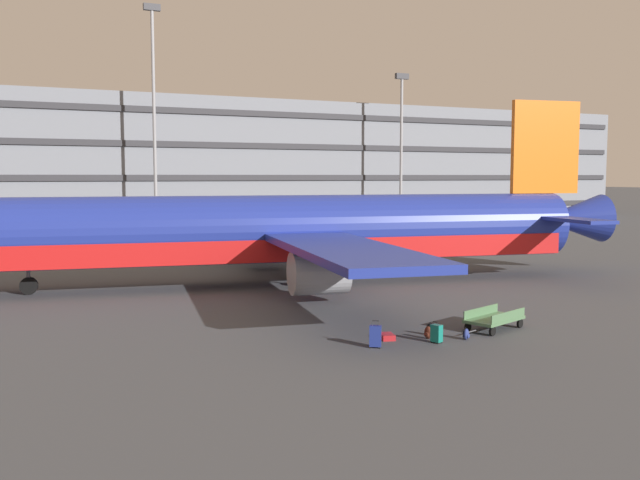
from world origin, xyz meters
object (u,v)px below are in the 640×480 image
(suitcase_silver, at_px, (375,336))
(backpack_laid_flat, at_px, (428,333))
(suitcase_large, at_px, (387,337))
(suitcase_small, at_px, (437,333))
(backpack_teal, at_px, (466,334))
(airliner, at_px, (287,232))
(baggage_cart, at_px, (494,319))
(backpack_scuffed, at_px, (431,329))

(suitcase_silver, bearing_deg, backpack_laid_flat, 8.61)
(suitcase_large, height_order, suitcase_small, suitcase_small)
(suitcase_large, distance_m, backpack_teal, 2.98)
(suitcase_large, bearing_deg, airliner, 82.93)
(airliner, xyz_separation_m, baggage_cart, (2.97, -14.63, -2.53))
(suitcase_large, xyz_separation_m, baggage_cart, (4.74, -0.34, 0.32))
(suitcase_small, height_order, backpack_teal, suitcase_small)
(backpack_scuffed, bearing_deg, backpack_laid_flat, -134.06)
(suitcase_small, distance_m, baggage_cart, 3.51)
(backpack_scuffed, bearing_deg, backpack_teal, -55.37)
(suitcase_silver, height_order, suitcase_large, suitcase_silver)
(suitcase_silver, bearing_deg, backpack_teal, -5.18)
(suitcase_large, distance_m, suitcase_small, 1.88)
(airliner, relative_size, suitcase_small, 50.89)
(airliner, height_order, suitcase_small, airliner)
(suitcase_small, height_order, backpack_laid_flat, suitcase_small)
(suitcase_silver, distance_m, backpack_laid_flat, 2.52)
(baggage_cart, bearing_deg, backpack_scuffed, 175.76)
(backpack_teal, distance_m, backpack_laid_flat, 1.43)
(backpack_laid_flat, bearing_deg, suitcase_silver, -171.39)
(suitcase_large, relative_size, backpack_teal, 1.72)
(suitcase_silver, relative_size, backpack_scuffed, 1.85)
(backpack_scuffed, relative_size, backpack_laid_flat, 1.00)
(suitcase_silver, xyz_separation_m, backpack_laid_flat, (2.49, 0.38, -0.20))
(suitcase_small, xyz_separation_m, backpack_laid_flat, (0.08, 0.69, -0.14))
(backpack_teal, bearing_deg, backpack_scuffed, 124.63)
(suitcase_silver, bearing_deg, airliner, 79.55)
(airliner, xyz_separation_m, suitcase_small, (-0.41, -15.56, -2.59))
(suitcase_large, height_order, backpack_scuffed, backpack_scuffed)
(backpack_teal, xyz_separation_m, backpack_scuffed, (-0.81, 1.17, 0.03))
(airliner, bearing_deg, suitcase_silver, -100.45)
(backpack_scuffed, bearing_deg, suitcase_large, 176.08)
(suitcase_small, relative_size, baggage_cart, 0.24)
(airliner, relative_size, backpack_laid_flat, 78.21)
(airliner, xyz_separation_m, backpack_laid_flat, (-0.33, -14.87, -2.72))
(suitcase_silver, relative_size, suitcase_small, 1.20)
(suitcase_silver, xyz_separation_m, backpack_scuffed, (2.92, 0.83, -0.20))
(suitcase_small, relative_size, backpack_teal, 1.72)
(suitcase_large, bearing_deg, baggage_cart, -4.11)
(airliner, height_order, backpack_teal, airliner)
(backpack_laid_flat, distance_m, baggage_cart, 3.32)
(suitcase_small, bearing_deg, backpack_scuffed, 65.45)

